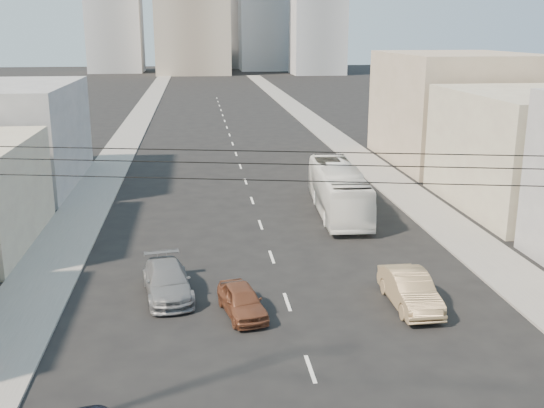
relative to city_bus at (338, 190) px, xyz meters
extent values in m
cube|color=gray|center=(-17.23, 41.95, -1.56)|extent=(3.50, 180.00, 0.12)
cube|color=gray|center=(6.27, 41.95, -1.56)|extent=(3.50, 180.00, 0.12)
cube|color=silver|center=(-5.48, -20.05, -1.61)|extent=(0.15, 2.00, 0.01)
cube|color=silver|center=(-5.48, -14.05, -1.61)|extent=(0.15, 2.00, 0.01)
cube|color=silver|center=(-5.48, -8.05, -1.61)|extent=(0.15, 2.00, 0.01)
cube|color=silver|center=(-5.48, -2.05, -1.61)|extent=(0.15, 2.00, 0.01)
cube|color=silver|center=(-5.48, 3.95, -1.61)|extent=(0.15, 2.00, 0.01)
cube|color=silver|center=(-5.48, 9.95, -1.61)|extent=(0.15, 2.00, 0.01)
cube|color=silver|center=(-5.48, 15.95, -1.61)|extent=(0.15, 2.00, 0.01)
cube|color=silver|center=(-5.48, 21.95, -1.61)|extent=(0.15, 2.00, 0.01)
cube|color=silver|center=(-5.48, 27.95, -1.61)|extent=(0.15, 2.00, 0.01)
cube|color=silver|center=(-5.48, 33.95, -1.61)|extent=(0.15, 2.00, 0.01)
cube|color=silver|center=(-5.48, 39.95, -1.61)|extent=(0.15, 2.00, 0.01)
cube|color=silver|center=(-5.48, 45.95, -1.61)|extent=(0.15, 2.00, 0.01)
cube|color=silver|center=(-5.48, 51.95, -1.61)|extent=(0.15, 2.00, 0.01)
cube|color=silver|center=(-5.48, 57.95, -1.61)|extent=(0.15, 2.00, 0.01)
cube|color=silver|center=(-5.48, 63.95, -1.61)|extent=(0.15, 2.00, 0.01)
cube|color=silver|center=(-5.48, 69.95, -1.61)|extent=(0.15, 2.00, 0.01)
cube|color=silver|center=(-5.48, 75.95, -1.61)|extent=(0.15, 2.00, 0.01)
imported|color=white|center=(0.00, 0.00, 0.00)|extent=(3.44, 11.75, 3.23)
imported|color=brown|center=(-7.63, -15.12, -0.96)|extent=(2.29, 4.07, 1.31)
imported|color=#9C815B|center=(-0.08, -15.14, -0.83)|extent=(1.71, 4.79, 1.57)
imported|color=slate|center=(-10.94, -12.67, -0.89)|extent=(2.76, 5.27, 1.46)
cylinder|color=black|center=(-5.48, -26.55, 7.68)|extent=(23.01, 5.02, 0.02)
cylinder|color=black|center=(-5.48, -26.55, 7.38)|extent=(23.01, 5.02, 0.02)
cylinder|color=black|center=(-5.48, -26.55, 6.98)|extent=(23.01, 5.02, 0.02)
cube|color=#A89C87|center=(14.02, -0.05, 2.38)|extent=(11.00, 14.00, 8.00)
cube|color=tan|center=(14.52, 15.95, 3.38)|extent=(12.00, 16.00, 10.00)
cube|color=#979A9F|center=(12.52, 156.95, 18.38)|extent=(16.00, 16.00, 40.00)
cube|color=#979A9F|center=(-31.48, 151.95, 15.38)|extent=(15.00, 15.00, 34.00)
cube|color=#979A9F|center=(24.52, 136.95, 12.38)|extent=(14.00, 14.00, 28.00)
camera|label=1|loc=(-9.38, -40.65, 10.44)|focal=42.00mm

